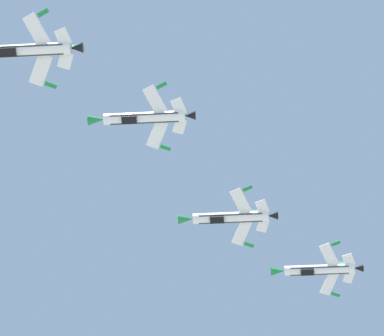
% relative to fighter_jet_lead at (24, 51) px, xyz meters
% --- Properties ---
extents(fighter_jet_lead, '(15.91, 9.61, 5.20)m').
position_rel_fighter_jet_lead_xyz_m(fighter_jet_lead, '(0.00, 0.00, 0.00)').
color(fighter_jet_lead, silver).
extents(fighter_jet_left_wing, '(15.91, 9.70, 5.14)m').
position_rel_fighter_jet_lead_xyz_m(fighter_jet_left_wing, '(16.35, 11.90, 3.12)').
color(fighter_jet_left_wing, silver).
extents(fighter_jet_right_wing, '(15.91, 9.44, 5.33)m').
position_rel_fighter_jet_lead_xyz_m(fighter_jet_right_wing, '(31.44, 27.42, -0.74)').
color(fighter_jet_right_wing, silver).
extents(fighter_jet_left_outer, '(15.91, 9.37, 5.37)m').
position_rel_fighter_jet_lead_xyz_m(fighter_jet_left_outer, '(48.92, 39.49, 0.17)').
color(fighter_jet_left_outer, silver).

